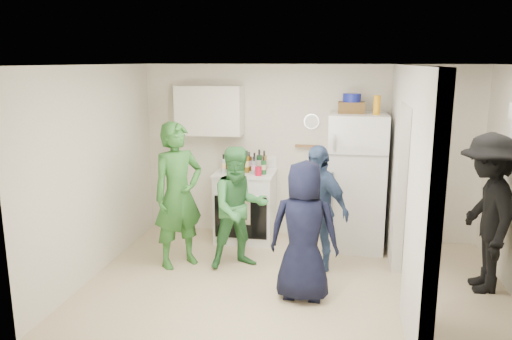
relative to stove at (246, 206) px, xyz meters
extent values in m
plane|color=#C7B38C|center=(0.85, -1.37, -0.50)|extent=(4.80, 4.80, 0.00)
plane|color=silver|center=(0.85, 0.33, 0.75)|extent=(4.80, 0.00, 4.80)
plane|color=silver|center=(0.85, -3.07, 0.75)|extent=(4.80, 0.00, 4.80)
plane|color=silver|center=(-1.55, -1.37, 0.75)|extent=(0.00, 3.40, 3.40)
plane|color=white|center=(0.85, -1.37, 2.00)|extent=(4.80, 4.80, 0.00)
cube|color=silver|center=(2.05, -0.27, 0.75)|extent=(0.12, 1.20, 2.50)
cube|color=silver|center=(2.05, -2.47, 0.75)|extent=(0.12, 1.20, 2.50)
cube|color=silver|center=(2.05, -1.37, 1.80)|extent=(0.12, 1.00, 0.40)
cube|color=white|center=(0.00, 0.00, 0.00)|extent=(0.84, 0.70, 1.00)
cube|color=silver|center=(-0.55, 0.15, 1.35)|extent=(0.95, 0.34, 0.70)
cube|color=white|center=(1.54, -0.03, 0.43)|extent=(0.77, 0.74, 1.86)
cube|color=brown|center=(1.44, 0.02, 1.43)|extent=(0.35, 0.25, 0.15)
cylinder|color=navy|center=(1.44, 0.02, 1.56)|extent=(0.24, 0.24, 0.11)
cylinder|color=orange|center=(1.76, -0.13, 1.48)|extent=(0.09, 0.09, 0.25)
cylinder|color=white|center=(0.90, 0.31, 1.20)|extent=(0.22, 0.02, 0.22)
cube|color=olive|center=(0.85, 0.28, 0.85)|extent=(0.35, 0.08, 0.03)
cylinder|color=yellow|center=(-0.12, -0.22, 0.63)|extent=(0.09, 0.09, 0.25)
cylinder|color=red|center=(0.22, -0.20, 0.56)|extent=(0.09, 0.09, 0.12)
imported|color=#306C2B|center=(-0.64, -1.06, 0.41)|extent=(0.78, 0.78, 1.83)
imported|color=#3C8846|center=(0.12, -0.98, 0.26)|extent=(0.93, 0.86, 1.53)
imported|color=#39587C|center=(1.06, -0.90, 0.28)|extent=(0.97, 0.86, 1.57)
imported|color=black|center=(0.97, -1.72, 0.27)|extent=(0.77, 0.52, 1.53)
imported|color=black|center=(2.95, -1.12, 0.39)|extent=(0.67, 1.16, 1.79)
cylinder|color=brown|center=(-0.29, 0.14, 0.65)|extent=(0.06, 0.06, 0.30)
cylinder|color=#1E5B26|center=(-0.17, -0.07, 0.64)|extent=(0.07, 0.07, 0.27)
cylinder|color=#A7A8B5|center=(-0.08, 0.13, 0.66)|extent=(0.07, 0.07, 0.32)
cylinder|color=brown|center=(0.03, -0.04, 0.66)|extent=(0.07, 0.07, 0.31)
cylinder|color=#AEB3C1|center=(0.10, 0.17, 0.62)|extent=(0.08, 0.08, 0.25)
cylinder|color=#12341A|center=(0.19, 0.03, 0.66)|extent=(0.08, 0.08, 0.32)
cylinder|color=olive|center=(0.24, 0.16, 0.64)|extent=(0.08, 0.08, 0.28)
cylinder|color=#B0B6BD|center=(-0.29, -0.13, 0.64)|extent=(0.06, 0.06, 0.27)
cylinder|color=#48280C|center=(0.04, 0.09, 0.64)|extent=(0.08, 0.08, 0.27)
cylinder|color=#1C5325|center=(0.28, -0.11, 0.63)|extent=(0.08, 0.08, 0.26)
cylinder|color=brown|center=(-0.21, 0.04, 0.63)|extent=(0.08, 0.08, 0.26)
cylinder|color=gray|center=(0.15, -0.13, 0.63)|extent=(0.07, 0.07, 0.25)
camera|label=1|loc=(1.36, -6.77, 2.04)|focal=35.00mm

